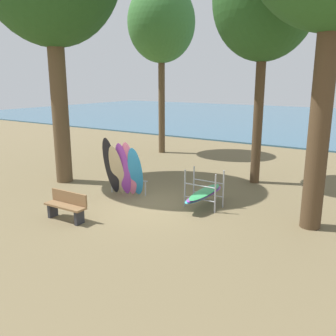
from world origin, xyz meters
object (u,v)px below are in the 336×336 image
object	(u,v)px
tree_mid_behind	(161,24)
board_storage_rack	(204,193)
leaning_board_pile	(123,169)
tree_far_left_back	(265,1)
park_bench	(67,205)

from	to	relation	value
tree_mid_behind	board_storage_rack	bearing A→B (deg)	-47.45
leaning_board_pile	tree_far_left_back	bearing A→B (deg)	52.50
leaning_board_pile	park_bench	world-z (taller)	leaning_board_pile
tree_mid_behind	board_storage_rack	size ratio (longest dim) A/B	4.32
tree_mid_behind	park_bench	xyz separation A→B (m)	(3.47, -10.18, -6.56)
leaning_board_pile	park_bench	xyz separation A→B (m)	(0.07, -2.69, -0.53)
tree_far_left_back	board_storage_rack	bearing A→B (deg)	-95.37
tree_far_left_back	park_bench	world-z (taller)	tree_far_left_back
tree_far_left_back	leaning_board_pile	bearing A→B (deg)	-127.50
board_storage_rack	park_bench	world-z (taller)	board_storage_rack
leaning_board_pile	board_storage_rack	world-z (taller)	leaning_board_pile
tree_mid_behind	board_storage_rack	distance (m)	11.46
tree_mid_behind	tree_far_left_back	size ratio (longest dim) A/B	1.00
tree_mid_behind	leaning_board_pile	bearing A→B (deg)	-65.60
tree_far_left_back	board_storage_rack	distance (m)	7.47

